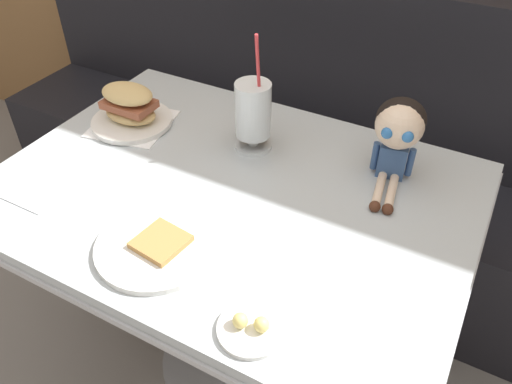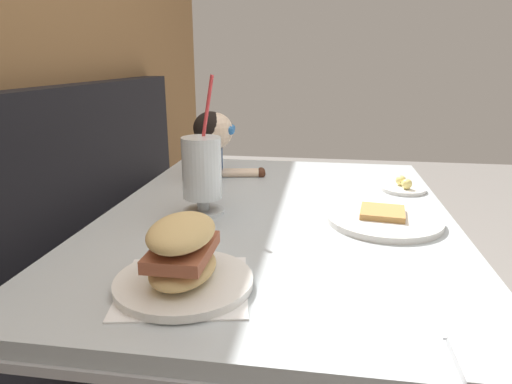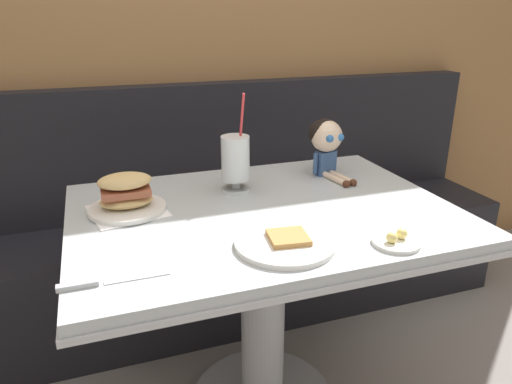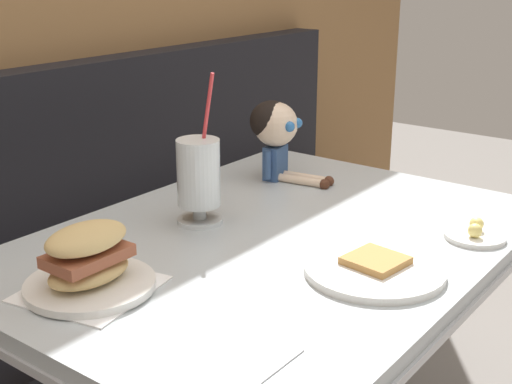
{
  "view_description": "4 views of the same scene",
  "coord_description": "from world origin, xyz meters",
  "px_view_note": "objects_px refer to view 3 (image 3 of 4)",
  "views": [
    {
      "loc": [
        0.49,
        -0.6,
        1.49
      ],
      "look_at": [
        0.07,
        0.17,
        0.76
      ],
      "focal_mm": 35.52,
      "sensor_mm": 36.0,
      "label": 1
    },
    {
      "loc": [
        -0.99,
        0.08,
        1.09
      ],
      "look_at": [
        0.02,
        0.23,
        0.78
      ],
      "focal_mm": 31.35,
      "sensor_mm": 36.0,
      "label": 2
    },
    {
      "loc": [
        -0.44,
        -1.03,
        1.28
      ],
      "look_at": [
        -0.03,
        0.17,
        0.8
      ],
      "focal_mm": 33.43,
      "sensor_mm": 36.0,
      "label": 3
    },
    {
      "loc": [
        -1.05,
        -0.58,
        1.27
      ],
      "look_at": [
        0.01,
        0.24,
        0.82
      ],
      "focal_mm": 49.05,
      "sensor_mm": 36.0,
      "label": 4
    }
  ],
  "objects_px": {
    "toast_plate": "(285,243)",
    "seated_doll": "(326,139)",
    "butter_saucer": "(396,241)",
    "butter_knife": "(95,283)",
    "sandwich_plate": "(126,197)",
    "milkshake_glass": "(235,160)"
  },
  "relations": [
    {
      "from": "seated_doll",
      "to": "butter_knife",
      "type": "bearing_deg",
      "value": -147.81
    },
    {
      "from": "butter_knife",
      "to": "seated_doll",
      "type": "bearing_deg",
      "value": 32.19
    },
    {
      "from": "butter_knife",
      "to": "seated_doll",
      "type": "relative_size",
      "value": 1.04
    },
    {
      "from": "toast_plate",
      "to": "butter_knife",
      "type": "relative_size",
      "value": 1.06
    },
    {
      "from": "milkshake_glass",
      "to": "sandwich_plate",
      "type": "distance_m",
      "value": 0.36
    },
    {
      "from": "toast_plate",
      "to": "sandwich_plate",
      "type": "height_order",
      "value": "sandwich_plate"
    },
    {
      "from": "butter_saucer",
      "to": "seated_doll",
      "type": "height_order",
      "value": "seated_doll"
    },
    {
      "from": "toast_plate",
      "to": "sandwich_plate",
      "type": "relative_size",
      "value": 1.06
    },
    {
      "from": "butter_saucer",
      "to": "seated_doll",
      "type": "bearing_deg",
      "value": 81.74
    },
    {
      "from": "sandwich_plate",
      "to": "seated_doll",
      "type": "bearing_deg",
      "value": 9.45
    },
    {
      "from": "milkshake_glass",
      "to": "butter_knife",
      "type": "height_order",
      "value": "milkshake_glass"
    },
    {
      "from": "seated_doll",
      "to": "milkshake_glass",
      "type": "bearing_deg",
      "value": -171.22
    },
    {
      "from": "milkshake_glass",
      "to": "sandwich_plate",
      "type": "bearing_deg",
      "value": -169.89
    },
    {
      "from": "toast_plate",
      "to": "sandwich_plate",
      "type": "distance_m",
      "value": 0.49
    },
    {
      "from": "sandwich_plate",
      "to": "seated_doll",
      "type": "height_order",
      "value": "seated_doll"
    },
    {
      "from": "toast_plate",
      "to": "seated_doll",
      "type": "relative_size",
      "value": 1.11
    },
    {
      "from": "milkshake_glass",
      "to": "butter_saucer",
      "type": "distance_m",
      "value": 0.57
    },
    {
      "from": "toast_plate",
      "to": "butter_saucer",
      "type": "bearing_deg",
      "value": -17.43
    },
    {
      "from": "toast_plate",
      "to": "seated_doll",
      "type": "xyz_separation_m",
      "value": [
        0.34,
        0.46,
        0.12
      ]
    },
    {
      "from": "milkshake_glass",
      "to": "butter_knife",
      "type": "distance_m",
      "value": 0.64
    },
    {
      "from": "butter_saucer",
      "to": "toast_plate",
      "type": "bearing_deg",
      "value": 162.57
    },
    {
      "from": "butter_saucer",
      "to": "seated_doll",
      "type": "xyz_separation_m",
      "value": [
        0.08,
        0.55,
        0.12
      ]
    }
  ]
}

